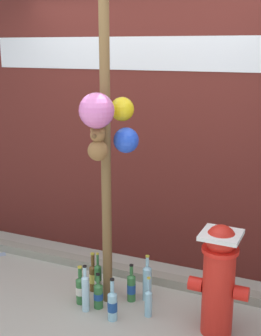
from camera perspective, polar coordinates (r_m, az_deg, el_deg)
name	(u,v)px	position (r m, az deg, el deg)	size (l,w,h in m)	color
ground_plane	(87,335)	(3.54, -5.59, -20.31)	(14.00, 14.00, 0.00)	#ADA899
building_wall	(156,76)	(4.17, 3.31, 11.57)	(10.00, 0.21, 3.58)	#561E19
curb_strip	(136,273)	(4.23, 0.64, -13.21)	(8.00, 0.12, 0.08)	gray
memorial_post	(107,97)	(3.33, -3.06, 8.99)	(0.46, 0.55, 2.80)	brown
fire_hydrant	(219,278)	(3.39, 11.12, -13.48)	(0.44, 0.28, 0.85)	red
bottle_0	(131,287)	(3.85, 0.11, -14.82)	(0.07, 0.07, 0.33)	#337038
bottle_1	(112,305)	(3.62, -2.30, -16.90)	(0.08, 0.08, 0.35)	#93CCE0
bottle_2	(147,282)	(3.85, 2.13, -14.19)	(0.07, 0.07, 0.40)	#93CCE0
bottle_3	(148,302)	(3.66, 2.29, -16.57)	(0.06, 0.06, 0.33)	#93CCE0
bottle_4	(98,280)	(3.91, -4.14, -13.99)	(0.06, 0.06, 0.40)	#337038
bottle_5	(108,277)	(3.94, -2.90, -13.61)	(0.07, 0.07, 0.38)	#93CCE0
bottle_6	(85,292)	(3.72, -5.73, -15.34)	(0.06, 0.06, 0.40)	#B2DBEA
bottle_7	(80,289)	(3.84, -6.35, -15.00)	(0.08, 0.08, 0.33)	#337038
bottle_8	(93,276)	(4.00, -4.76, -13.52)	(0.07, 0.07, 0.35)	brown
bottle_9	(98,295)	(3.77, -4.09, -15.70)	(0.08, 0.08, 0.30)	#337038
litter_0	(213,316)	(3.77, 10.38, -17.96)	(0.09, 0.11, 0.01)	tan
litter_1	(2,254)	(4.85, -16.00, -10.46)	(0.08, 0.08, 0.01)	#8C99B2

